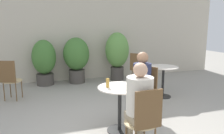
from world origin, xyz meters
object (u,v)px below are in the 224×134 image
Objects in this scene: bistro_chair_0 at (145,118)px; seated_person_1 at (142,79)px; bistro_chair_3 at (10,77)px; beer_glass_1 at (108,83)px; bistro_chair_1 at (146,87)px; beer_glass_0 at (132,81)px; potted_plant_0 at (44,60)px; potted_plant_1 at (76,57)px; cafe_table_far at (163,75)px; potted_plant_2 at (117,52)px; seated_person_0 at (139,101)px; cafe_table_near at (120,99)px; bistro_chair_2 at (137,67)px.

bistro_chair_0 is 1.29m from seated_person_1.
beer_glass_1 is at bearing 149.71° from bistro_chair_3.
bistro_chair_1 is 5.46× the size of beer_glass_0.
potted_plant_0 is 0.93m from potted_plant_1.
bistro_chair_3 is (-1.91, 2.95, 0.00)m from bistro_chair_0.
cafe_table_far is 3.56m from bistro_chair_3.
beer_glass_1 is 0.10× the size of potted_plant_2.
cafe_table_far is at bearing 44.19° from beer_glass_0.
beer_glass_0 is 0.12× the size of potted_plant_2.
cafe_table_far is 2.54m from seated_person_0.
cafe_table_near is 0.57× the size of potted_plant_0.
cafe_table_far is at bearing -36.94° from potted_plant_0.
cafe_table_near and cafe_table_far have the same top height.
bistro_chair_1 is (0.69, 0.44, 0.01)m from cafe_table_near.
bistro_chair_0 is 4.13m from potted_plant_1.
cafe_table_near is 2.08m from cafe_table_far.
cafe_table_near is 1.00× the size of cafe_table_far.
seated_person_1 is at bearing 164.69° from bistro_chair_3.
beer_glass_1 is 0.10× the size of potted_plant_1.
cafe_table_near is 0.79× the size of bistro_chair_2.
seated_person_1 is (-1.04, -0.98, 0.19)m from cafe_table_far.
bistro_chair_1 is at bearing -123.56° from seated_person_0.
beer_glass_1 is (-0.23, 0.85, 0.26)m from bistro_chair_0.
seated_person_0 is 7.17× the size of beer_glass_0.
bistro_chair_2 is 2.68m from potted_plant_0.
bistro_chair_1 is at bearing 119.74° from bistro_chair_2.
cafe_table_near is 0.68m from seated_person_0.
potted_plant_1 reaches higher than cafe_table_near.
bistro_chair_1 is at bearing -58.60° from potted_plant_0.
bistro_chair_1 is at bearing -135.65° from cafe_table_far.
cafe_table_near is at bearing 152.21° from bistro_chair_3.
bistro_chair_0 is at bearing 143.90° from bistro_chair_3.
seated_person_1 is at bearing 32.64° from cafe_table_near.
bistro_chair_3 reaches higher than cafe_table_near.
bistro_chair_3 reaches higher than beer_glass_1.
cafe_table_far is 0.55× the size of potted_plant_1.
beer_glass_0 is at bearing -135.81° from cafe_table_far.
potted_plant_2 is (1.07, 3.92, 0.14)m from seated_person_0.
bistro_chair_3 is 0.76× the size of seated_person_1.
bistro_chair_3 is at bearing -122.54° from potted_plant_0.
beer_glass_1 is 0.11× the size of potted_plant_0.
potted_plant_1 reaches higher than bistro_chair_2.
potted_plant_1 reaches higher than seated_person_1.
bistro_chair_3 is at bearing 166.92° from cafe_table_far.
beer_glass_0 is (0.19, -0.04, 0.28)m from cafe_table_near.
potted_plant_1 is at bearing 131.80° from cafe_table_far.
bistro_chair_0 is at bearing -74.83° from potted_plant_0.
seated_person_1 is at bearing -100.72° from potted_plant_2.
seated_person_0 is at bearing -90.00° from bistro_chair_0.
cafe_table_near is 4.30× the size of beer_glass_0.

